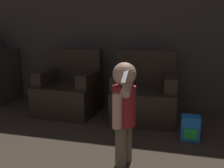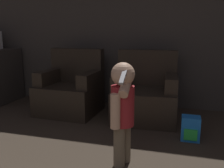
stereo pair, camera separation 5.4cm
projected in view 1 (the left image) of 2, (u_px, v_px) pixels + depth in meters
wall_back at (137, 25)px, 3.93m from camera, size 8.40×0.05×2.60m
armchair_left at (70, 91)px, 3.73m from camera, size 0.87×0.80×0.94m
armchair_right at (144, 95)px, 3.46m from camera, size 0.88×0.81×0.94m
person_toddler at (124, 106)px, 2.19m from camera, size 0.21×0.36×0.94m
toy_backpack at (190, 128)px, 2.79m from camera, size 0.20×0.18×0.27m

